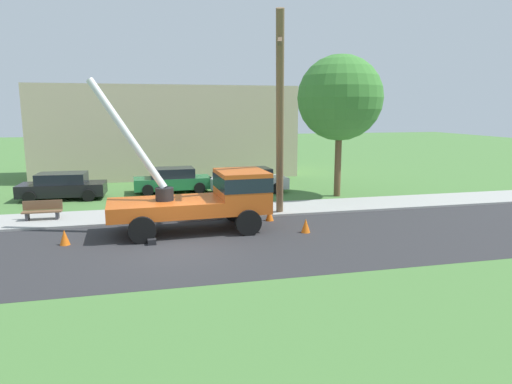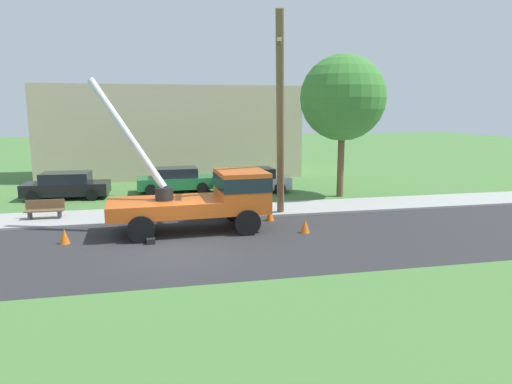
{
  "view_description": "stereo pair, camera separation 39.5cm",
  "coord_description": "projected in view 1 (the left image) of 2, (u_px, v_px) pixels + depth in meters",
  "views": [
    {
      "loc": [
        -0.93,
        -15.66,
        4.77
      ],
      "look_at": [
        3.44,
        2.49,
        1.4
      ],
      "focal_mm": 32.15,
      "sensor_mm": 36.0,
      "label": 1
    },
    {
      "loc": [
        -0.54,
        -15.75,
        4.77
      ],
      "look_at": [
        3.44,
        2.49,
        1.4
      ],
      "focal_mm": 32.15,
      "sensor_mm": 36.0,
      "label": 2
    }
  ],
  "objects": [
    {
      "name": "parked_sedan_black",
      "position": [
        63.0,
        186.0,
        24.61
      ],
      "size": [
        4.48,
        2.16,
        1.42
      ],
      "color": "black",
      "rests_on": "ground"
    },
    {
      "name": "traffic_cone_curbside",
      "position": [
        270.0,
        214.0,
        19.9
      ],
      "size": [
        0.36,
        0.36,
        0.56
      ],
      "primitive_type": "cone",
      "color": "orange",
      "rests_on": "ground"
    },
    {
      "name": "parked_sedan_green",
      "position": [
        172.0,
        180.0,
        26.74
      ],
      "size": [
        4.45,
        2.11,
        1.42
      ],
      "color": "#1E6638",
      "rests_on": "ground"
    },
    {
      "name": "sidewalk_strip",
      "position": [
        169.0,
        214.0,
        20.98
      ],
      "size": [
        80.0,
        2.87,
        0.1
      ],
      "primitive_type": "cube",
      "color": "#9E9E99",
      "rests_on": "ground"
    },
    {
      "name": "lowrise_building_backdrop",
      "position": [
        168.0,
        131.0,
        33.45
      ],
      "size": [
        18.0,
        6.0,
        6.4
      ],
      "primitive_type": "cube",
      "color": "#C6B293",
      "rests_on": "ground"
    },
    {
      "name": "leaning_utility_pole",
      "position": [
        280.0,
        119.0,
        19.04
      ],
      "size": [
        1.35,
        3.62,
        8.57
      ],
      "color": "brown",
      "rests_on": "ground"
    },
    {
      "name": "ground_plane",
      "position": [
        163.0,
        190.0,
        27.52
      ],
      "size": [
        120.0,
        120.0,
        0.0
      ],
      "primitive_type": "plane",
      "color": "#477538"
    },
    {
      "name": "parked_sedan_silver",
      "position": [
        249.0,
        180.0,
        26.66
      ],
      "size": [
        4.46,
        2.12,
        1.42
      ],
      "color": "#B7B7BF",
      "rests_on": "ground"
    },
    {
      "name": "roadside_tree_near",
      "position": [
        340.0,
        98.0,
        24.7
      ],
      "size": [
        4.6,
        4.6,
        7.69
      ],
      "color": "brown",
      "rests_on": "ground"
    },
    {
      "name": "utility_truck",
      "position": [
        210.0,
        195.0,
        18.22
      ],
      "size": [
        6.86,
        3.21,
        5.98
      ],
      "color": "#C65119",
      "rests_on": "ground"
    },
    {
      "name": "traffic_cone_ahead",
      "position": [
        306.0,
        226.0,
        17.98
      ],
      "size": [
        0.36,
        0.36,
        0.56
      ],
      "primitive_type": "cone",
      "color": "orange",
      "rests_on": "ground"
    },
    {
      "name": "road_asphalt",
      "position": [
        177.0,
        248.0,
        16.04
      ],
      "size": [
        80.0,
        7.46,
        0.01
      ],
      "primitive_type": "cube",
      "color": "#2B2B2D",
      "rests_on": "ground"
    },
    {
      "name": "park_bench",
      "position": [
        42.0,
        211.0,
        19.73
      ],
      "size": [
        1.6,
        0.45,
        0.9
      ],
      "color": "brown",
      "rests_on": "ground"
    },
    {
      "name": "traffic_cone_behind",
      "position": [
        65.0,
        237.0,
        16.33
      ],
      "size": [
        0.36,
        0.36,
        0.56
      ],
      "primitive_type": "cone",
      "color": "orange",
      "rests_on": "ground"
    }
  ]
}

